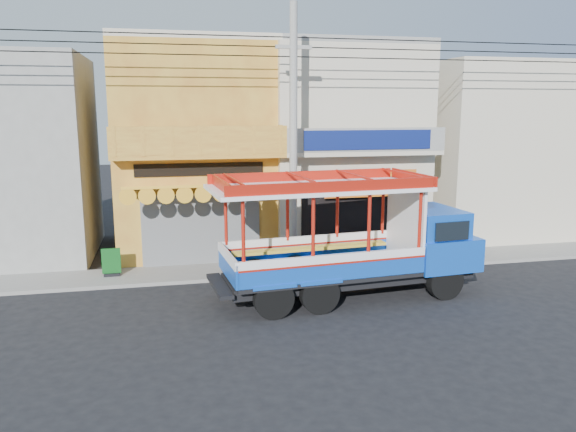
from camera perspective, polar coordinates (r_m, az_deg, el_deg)
The scene contains 13 objects.
ground at distance 16.79m, azimuth 6.46°, elevation -8.91°, with size 90.00×90.00×0.00m, color black.
sidewalk at distance 20.41m, azimuth 2.84°, elevation -5.07°, with size 30.00×2.00×0.12m, color slate.
shophouse_left at distance 22.97m, azimuth -9.47°, elevation 6.85°, with size 6.00×7.50×8.24m.
shophouse_right at distance 24.04m, azimuth 5.07°, elevation 7.13°, with size 6.00×6.75×8.24m.
party_pilaster at distance 20.28m, azimuth -0.44°, elevation 6.18°, with size 0.35×0.30×8.00m, color beige.
filler_building_left at distance 23.72m, azimuth -26.65°, elevation 5.23°, with size 6.00×6.00×7.60m, color gray.
filler_building_right at distance 27.03m, azimuth 19.43°, elevation 6.32°, with size 6.00×6.00×7.60m, color beige.
utility_pole at distance 18.75m, azimuth 1.00°, elevation 8.95°, with size 28.00×0.26×9.00m.
songthaew_truck at distance 17.16m, azimuth 7.94°, elevation -2.20°, with size 8.24×3.29×3.76m.
green_sign at distance 19.80m, azimuth -17.50°, elevation -4.70°, with size 0.62×0.29×0.94m.
potted_plant_a at distance 21.40m, azimuth 8.64°, elevation -3.02°, with size 0.80×0.70×0.89m, color #1F5E1B.
potted_plant_b at distance 21.54m, azimuth 13.56°, elevation -2.84°, with size 0.60×0.49×1.10m, color #1F5E1B.
potted_plant_c at distance 21.51m, azimuth 13.21°, elevation -3.06°, with size 0.53×0.53×0.94m, color #1F5E1B.
Camera 1 is at (-5.19, -14.93, 5.67)m, focal length 35.00 mm.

